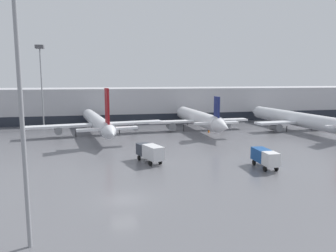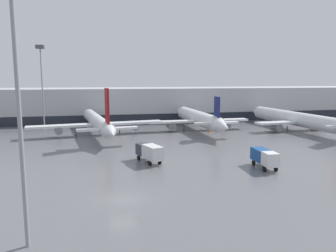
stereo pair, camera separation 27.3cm
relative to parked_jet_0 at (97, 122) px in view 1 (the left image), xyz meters
name	(u,v)px [view 1 (the left image)]	position (x,y,z in m)	size (l,w,h in m)	color
ground_plane	(124,200)	(2.49, -37.57, -2.78)	(320.00, 320.00, 0.00)	slate
terminal_building	(106,104)	(2.35, 24.38, 1.71)	(160.00, 26.32, 9.00)	#B2B2B7
parked_jet_0	(97,122)	(0.00, 0.00, 0.00)	(27.84, 34.49, 10.08)	silver
parked_jet_2	(297,119)	(44.09, -2.96, -0.20)	(20.51, 38.74, 9.73)	silver
parked_jet_3	(199,119)	(22.44, 2.02, -0.08)	(23.27, 32.33, 8.24)	white
service_truck_1	(265,157)	(21.64, -29.88, -1.27)	(1.92, 5.14, 2.43)	#19478C
service_truck_2	(150,152)	(7.20, -23.95, -1.22)	(3.38, 5.87, 2.58)	silver
traffic_cone_2	(209,131)	(23.76, -1.17, -2.42)	(0.48, 0.48, 0.72)	orange
apron_light_mast_0	(15,19)	(-4.67, -45.25, 12.76)	(1.80, 1.80, 19.91)	gray
apron_light_mast_1	(40,64)	(-12.31, 11.44, 12.24)	(1.80, 1.80, 19.15)	gray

